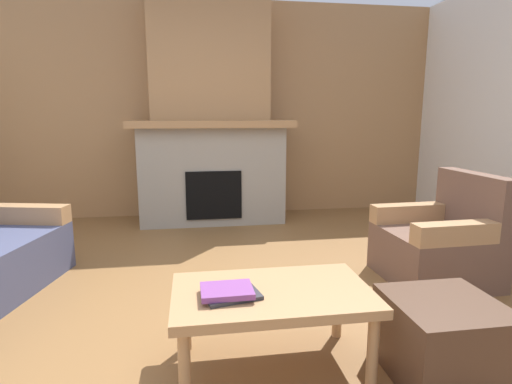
# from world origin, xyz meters

# --- Properties ---
(ground) EXTENTS (9.00, 9.00, 0.00)m
(ground) POSITION_xyz_m (0.00, 0.00, 0.00)
(ground) COLOR brown
(wall_back_wood_panel) EXTENTS (6.00, 0.12, 2.70)m
(wall_back_wood_panel) POSITION_xyz_m (0.00, 3.00, 1.35)
(wall_back_wood_panel) COLOR #A87A4C
(wall_back_wood_panel) RESTS_ON ground
(fireplace) EXTENTS (1.90, 0.82, 2.70)m
(fireplace) POSITION_xyz_m (0.00, 2.62, 1.16)
(fireplace) COLOR gray
(fireplace) RESTS_ON ground
(armchair) EXTENTS (0.79, 0.79, 0.85)m
(armchair) POSITION_xyz_m (1.68, 0.41, 0.29)
(armchair) COLOR brown
(armchair) RESTS_ON ground
(coffee_table) EXTENTS (1.00, 0.60, 0.43)m
(coffee_table) POSITION_xyz_m (0.14, -0.53, 0.38)
(coffee_table) COLOR tan
(coffee_table) RESTS_ON ground
(ottoman) EXTENTS (0.52, 0.52, 0.40)m
(ottoman) POSITION_xyz_m (0.97, -0.73, 0.20)
(ottoman) COLOR #4C3323
(ottoman) RESTS_ON ground
(book_stack_near_edge) EXTENTS (0.30, 0.22, 0.05)m
(book_stack_near_edge) POSITION_xyz_m (-0.08, -0.58, 0.45)
(book_stack_near_edge) COLOR #2D2D33
(book_stack_near_edge) RESTS_ON coffee_table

